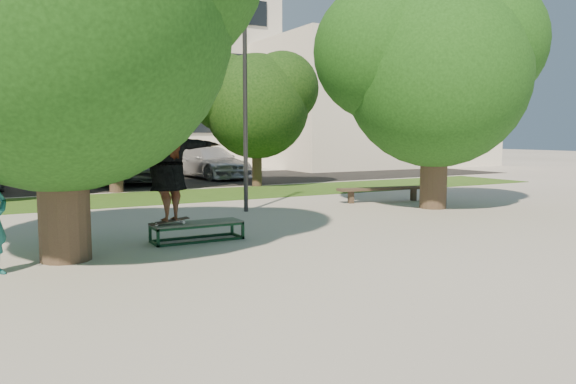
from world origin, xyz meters
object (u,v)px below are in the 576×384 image
lamppost (245,96)px  grind_box (197,231)px  tree_right (432,64)px  car_silver_b (210,162)px  bench (383,190)px  car_grey (126,164)px  car_dark (107,168)px

lamppost → grind_box: lamppost is taller
tree_right → grind_box: (-7.57, -1.51, -3.90)m
grind_box → car_silver_b: (6.06, 14.92, 0.57)m
tree_right → lamppost: (-4.92, 1.92, -0.94)m
lamppost → bench: bearing=-1.5°
car_grey → grind_box: bearing=-86.8°
tree_right → car_silver_b: (-1.52, 13.42, -3.33)m
grind_box → bench: (7.34, 3.30, 0.20)m
tree_right → bench: tree_right is taller
tree_right → car_grey: (-5.60, 12.94, -3.27)m
lamppost → car_grey: lamppost is taller
tree_right → grind_box: tree_right is taller
lamppost → grind_box: size_ratio=3.39×
car_grey → car_silver_b: 4.11m
tree_right → bench: size_ratio=2.14×
tree_right → grind_box: size_ratio=3.62×
car_dark → car_silver_b: bearing=3.9°
lamppost → car_grey: (-0.68, 11.03, -2.33)m
grind_box → car_grey: size_ratio=0.30×
bench → car_dark: car_dark is taller
car_dark → car_grey: car_grey is taller
car_grey → car_silver_b: size_ratio=1.13×
grind_box → car_dark: size_ratio=0.45×
car_grey → car_dark: bearing=177.5°
tree_right → car_grey: 14.47m
bench → car_silver_b: 11.70m
car_dark → car_grey: 0.86m
lamppost → car_grey: size_ratio=1.03×
grind_box → car_silver_b: 16.12m
car_dark → car_silver_b: 4.91m
lamppost → car_dark: lamppost is taller
car_dark → grind_box: bearing=-93.8°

